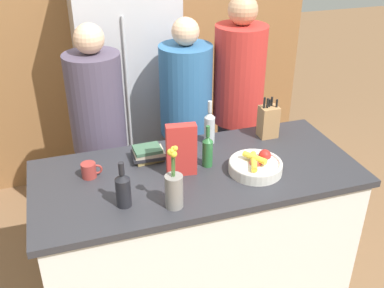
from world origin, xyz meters
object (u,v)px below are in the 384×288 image
object	(u,v)px
refrigerator	(128,85)
cereal_box	(181,150)
fruit_bowl	(256,165)
bottle_oil	(123,189)
person_in_red_tee	(238,102)
knife_block	(268,121)
coffee_mug	(89,170)
person_in_blue	(186,116)
bottle_wine	(210,127)
bottle_vinegar	(208,150)
book_stack	(148,154)
person_at_sink	(99,130)
flower_vase	(174,188)

from	to	relation	value
refrigerator	cereal_box	size ratio (longest dim) A/B	6.28
fruit_bowl	bottle_oil	world-z (taller)	bottle_oil
cereal_box	person_in_red_tee	bearing A→B (deg)	47.27
bottle_oil	person_in_red_tee	distance (m)	1.34
knife_block	coffee_mug	xyz separation A→B (m)	(-1.16, -0.14, -0.06)
knife_block	person_in_blue	xyz separation A→B (m)	(-0.41, 0.48, -0.12)
refrigerator	knife_block	size ratio (longest dim) A/B	6.87
fruit_bowl	cereal_box	world-z (taller)	cereal_box
fruit_bowl	refrigerator	bearing A→B (deg)	108.20
refrigerator	bottle_wine	size ratio (longest dim) A/B	6.72
cereal_box	bottle_vinegar	distance (m)	0.18
book_stack	person_at_sink	xyz separation A→B (m)	(-0.23, 0.48, -0.04)
cereal_box	person_in_blue	world-z (taller)	person_in_blue
fruit_bowl	person_in_blue	world-z (taller)	person_in_blue
book_stack	person_in_red_tee	distance (m)	0.92
knife_block	book_stack	size ratio (longest dim) A/B	1.41
cereal_box	person_in_red_tee	world-z (taller)	person_in_red_tee
person_in_red_tee	bottle_vinegar	bearing A→B (deg)	-104.27
bottle_oil	bottle_vinegar	bearing A→B (deg)	23.79
book_stack	bottle_vinegar	xyz separation A→B (m)	(0.31, -0.17, 0.06)
flower_vase	bottle_vinegar	xyz separation A→B (m)	(0.29, 0.32, -0.01)
refrigerator	person_in_blue	distance (m)	0.65
refrigerator	book_stack	xyz separation A→B (m)	(-0.09, -1.10, -0.01)
cereal_box	bottle_wine	world-z (taller)	cereal_box
knife_block	person_in_red_tee	bearing A→B (deg)	93.85
refrigerator	person_at_sink	bearing A→B (deg)	-117.07
flower_vase	person_in_red_tee	bearing A→B (deg)	52.09
coffee_mug	bottle_vinegar	bearing A→B (deg)	-7.34
bottle_oil	fruit_bowl	bearing A→B (deg)	6.44
flower_vase	bottle_oil	xyz separation A→B (m)	(-0.24, 0.09, -0.01)
flower_vase	person_in_red_tee	world-z (taller)	person_in_red_tee
cereal_box	coffee_mug	world-z (taller)	cereal_box
refrigerator	fruit_bowl	bearing A→B (deg)	-71.80
book_stack	coffee_mug	bearing A→B (deg)	-167.02
refrigerator	person_at_sink	world-z (taller)	refrigerator
bottle_wine	person_in_blue	distance (m)	0.46
bottle_wine	bottle_oil	bearing A→B (deg)	-142.16
cereal_box	flower_vase	bearing A→B (deg)	-113.34
fruit_bowl	bottle_oil	bearing A→B (deg)	-173.56
knife_block	coffee_mug	bearing A→B (deg)	-173.07
coffee_mug	bottle_vinegar	distance (m)	0.68
flower_vase	book_stack	distance (m)	0.49
flower_vase	person_at_sink	size ratio (longest dim) A/B	0.21
person_at_sink	cereal_box	bearing A→B (deg)	-51.44
cereal_box	person_in_blue	distance (m)	0.80
cereal_box	person_at_sink	distance (m)	0.79
book_stack	bottle_wine	bearing A→B (deg)	12.51
bottle_vinegar	coffee_mug	bearing A→B (deg)	172.66
coffee_mug	bottle_vinegar	size ratio (longest dim) A/B	0.46
coffee_mug	person_at_sink	xyz separation A→B (m)	(0.12, 0.56, -0.04)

